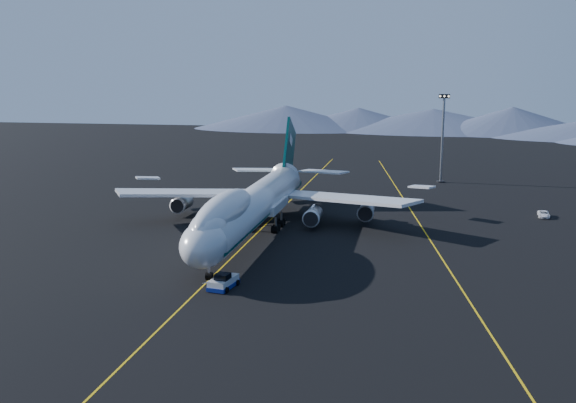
% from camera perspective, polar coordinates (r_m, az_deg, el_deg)
% --- Properties ---
extents(ground, '(500.00, 500.00, 0.00)m').
position_cam_1_polar(ground, '(116.38, -2.95, -2.99)').
color(ground, black).
rests_on(ground, ground).
extents(taxiway_line_main, '(0.25, 220.00, 0.01)m').
position_cam_1_polar(taxiway_line_main, '(116.37, -2.95, -2.99)').
color(taxiway_line_main, '#E4B60D').
rests_on(taxiway_line_main, ground).
extents(taxiway_line_side, '(28.08, 198.09, 0.01)m').
position_cam_1_polar(taxiway_line_side, '(122.73, 11.95, -2.47)').
color(taxiway_line_side, '#E4B60D').
rests_on(taxiway_line_side, ground).
extents(boeing_747, '(59.62, 72.43, 19.37)m').
position_cam_1_polar(boeing_747, '(115.13, -2.97, -0.18)').
color(boeing_747, silver).
rests_on(boeing_747, ground).
extents(pushback_tug, '(3.64, 5.52, 2.24)m').
position_cam_1_polar(pushback_tug, '(88.10, -5.76, -7.21)').
color(pushback_tug, silver).
rests_on(pushback_tug, ground).
extents(service_van, '(2.56, 4.87, 1.31)m').
position_cam_1_polar(service_van, '(140.59, 21.78, -1.05)').
color(service_van, white).
rests_on(service_van, ground).
extents(floodlight_mast, '(2.92, 2.19, 23.60)m').
position_cam_1_polar(floodlight_mast, '(177.14, 13.56, 5.50)').
color(floodlight_mast, black).
rests_on(floodlight_mast, ground).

